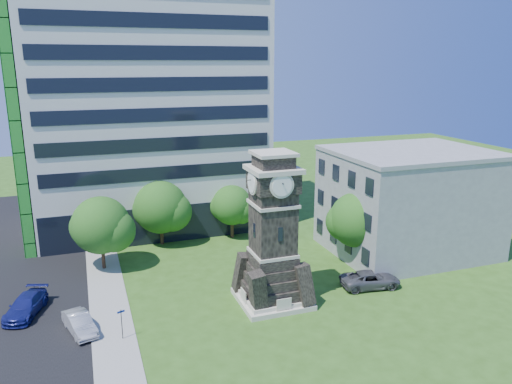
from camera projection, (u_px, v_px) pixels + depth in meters
name	position (u px, v px, depth m)	size (l,w,h in m)	color
ground	(245.00, 319.00, 37.51)	(160.00, 160.00, 0.00)	#2D5117
sidewalk	(110.00, 309.00, 38.99)	(3.00, 70.00, 0.06)	gray
clock_tower	(273.00, 239.00, 38.98)	(5.40, 5.40, 12.22)	beige
office_tall	(146.00, 103.00, 56.47)	(26.20, 15.11, 28.60)	silver
office_low	(408.00, 201.00, 49.96)	(15.20, 12.20, 10.40)	#9A9C9F
car_street_mid	(80.00, 323.00, 35.52)	(1.43, 4.12, 1.36)	#9C9DA3
car_street_north	(26.00, 306.00, 37.99)	(2.02, 4.96, 1.44)	navy
car_east_lot	(370.00, 279.00, 42.62)	(2.37, 5.13, 1.43)	#515156
park_bench	(275.00, 307.00, 38.31)	(1.70, 0.45, 0.88)	black
street_sign	(122.00, 321.00, 34.38)	(0.54, 0.05, 2.25)	black
tree_nw	(102.00, 227.00, 45.66)	(5.85, 5.31, 6.93)	#332114
tree_nc	(161.00, 209.00, 52.02)	(6.08, 5.52, 6.84)	#332114
tree_ne	(232.00, 206.00, 54.16)	(4.78, 4.35, 5.87)	#332114
tree_east	(358.00, 221.00, 46.41)	(5.71, 5.19, 7.12)	#332114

